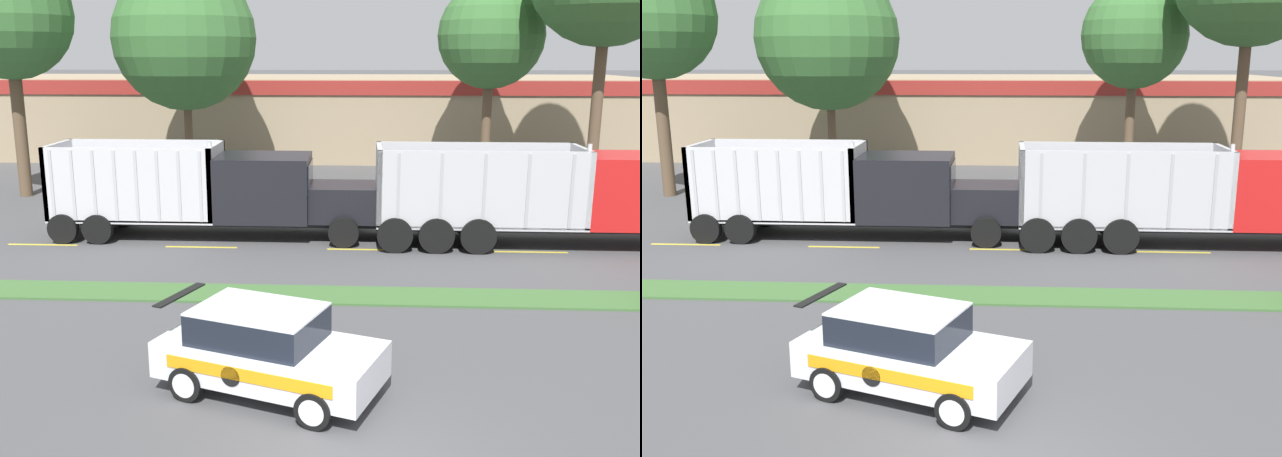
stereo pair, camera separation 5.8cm
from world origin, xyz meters
TOP-DOWN VIEW (x-y plane):
  - grass_verge at (0.00, 8.48)m, footprint 120.00×1.45m
  - centre_line_2 at (-10.61, 13.21)m, footprint 2.40×0.14m
  - centre_line_3 at (-5.21, 13.21)m, footprint 2.40×0.14m
  - centre_line_4 at (0.19, 13.21)m, footprint 2.40×0.14m
  - centre_line_5 at (5.59, 13.21)m, footprint 2.40×0.14m
  - dump_truck_lead at (7.63, 14.15)m, footprint 12.27×2.73m
  - dump_truck_trail at (-4.09, 14.72)m, footprint 11.36×2.81m
  - rally_car at (-1.66, 2.93)m, footprint 4.53×3.21m
  - store_building_backdrop at (-3.53, 37.47)m, footprint 41.91×12.10m
  - tree_behind_left at (6.19, 26.12)m, footprint 5.06×5.06m
  - tree_behind_centre at (-8.44, 25.48)m, footprint 6.91×6.91m
  - tree_behind_right at (-15.07, 21.56)m, footprint 5.39×5.39m

SIDE VIEW (x-z plane):
  - centre_line_2 at x=-10.61m, z-range 0.00..0.01m
  - centre_line_3 at x=-5.21m, z-range 0.00..0.01m
  - centre_line_4 at x=0.19m, z-range 0.00..0.01m
  - centre_line_5 at x=5.59m, z-range 0.00..0.01m
  - grass_verge at x=0.00m, z-range 0.00..0.06m
  - rally_car at x=-1.66m, z-range 0.01..1.71m
  - dump_truck_trail at x=-4.09m, z-range -0.17..3.25m
  - dump_truck_lead at x=7.63m, z-range -0.16..3.35m
  - store_building_backdrop at x=-3.53m, z-range 0.00..4.86m
  - tree_behind_left at x=6.19m, z-range 2.15..13.08m
  - tree_behind_centre at x=-8.44m, z-range 1.62..13.82m
  - tree_behind_right at x=-15.07m, z-range 2.40..14.28m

